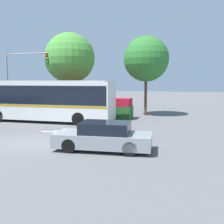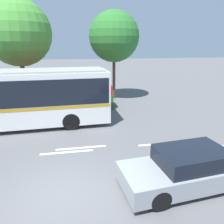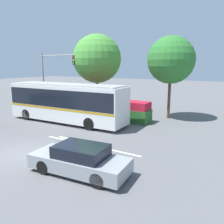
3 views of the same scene
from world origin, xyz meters
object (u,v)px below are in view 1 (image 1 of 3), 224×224
city_bus (46,98)px  street_tree_centre (146,59)px  street_tree_left (70,58)px  sedan_foreground (104,137)px  traffic_light_pole (19,72)px

city_bus → street_tree_centre: (7.17, 6.22, 3.48)m
city_bus → street_tree_centre: street_tree_centre is taller
city_bus → street_tree_centre: 10.11m
street_tree_left → street_tree_centre: 7.63m
sedan_foreground → street_tree_left: size_ratio=0.59×
sedan_foreground → street_tree_centre: size_ratio=0.64×
sedan_foreground → traffic_light_pole: traffic_light_pole is taller
sedan_foreground → street_tree_left: street_tree_left is taller
city_bus → traffic_light_pole: bearing=-35.9°
traffic_light_pole → street_tree_centre: (12.05, 2.99, 1.21)m
traffic_light_pole → street_tree_left: size_ratio=0.78×
street_tree_left → city_bus: bearing=-85.6°
city_bus → street_tree_left: size_ratio=1.38×
city_bus → traffic_light_pole: traffic_light_pole is taller
street_tree_left → street_tree_centre: (7.58, 0.88, -0.19)m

